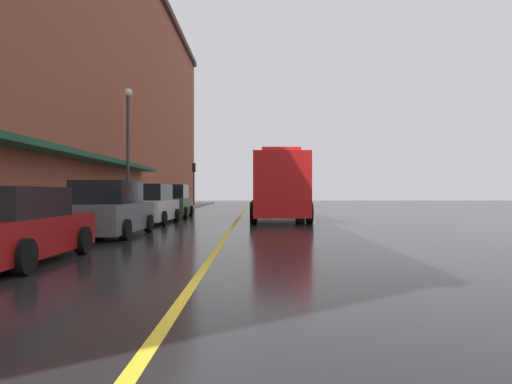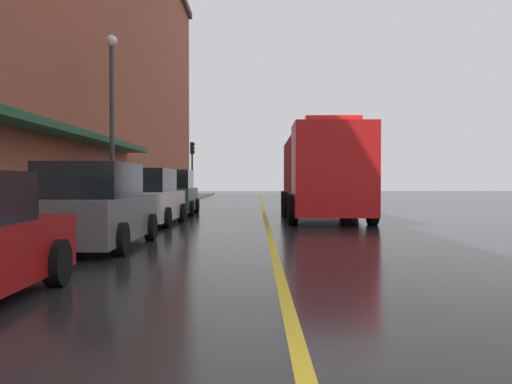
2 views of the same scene
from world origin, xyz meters
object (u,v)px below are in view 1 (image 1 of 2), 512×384
at_px(parked_car_1, 111,210).
at_px(fire_truck, 280,188).
at_px(parked_car_0, 13,227).
at_px(traffic_light_near, 195,176).
at_px(parked_car_3, 175,202).
at_px(parked_car_2, 151,205).
at_px(parking_meter_1, 139,200).
at_px(street_lamp_left, 130,138).

relative_size(parked_car_1, fire_truck, 0.52).
bearing_deg(parked_car_0, parked_car_1, -1.44).
height_order(parked_car_0, fire_truck, fire_truck).
bearing_deg(traffic_light_near, fire_truck, -71.26).
bearing_deg(parked_car_3, parked_car_1, 179.40).
xyz_separation_m(parked_car_0, parked_car_2, (-0.03, 12.31, 0.12)).
bearing_deg(parked_car_1, parking_meter_1, 9.57).
bearing_deg(traffic_light_near, parked_car_0, -87.97).
bearing_deg(fire_truck, street_lamp_left, -91.50).
relative_size(parked_car_0, street_lamp_left, 0.65).
distance_m(parked_car_1, parked_car_3, 12.09).
xyz_separation_m(parked_car_3, parking_meter_1, (-1.43, -2.63, 0.18)).
distance_m(parked_car_3, traffic_light_near, 19.62).
bearing_deg(traffic_light_near, parking_meter_1, -90.16).
distance_m(parked_car_1, parked_car_2, 6.32).
xyz_separation_m(parked_car_1, traffic_light_near, (-1.44, 31.53, 2.31)).
relative_size(parked_car_0, traffic_light_near, 1.05).
relative_size(parked_car_0, parked_car_2, 1.02).
xyz_separation_m(parked_car_0, street_lamp_left, (-1.99, 15.77, 3.67)).
bearing_deg(parked_car_2, parked_car_3, 1.29).
bearing_deg(parked_car_3, traffic_light_near, 3.12).
distance_m(parked_car_2, parked_car_3, 5.77).
xyz_separation_m(parked_car_1, fire_truck, (6.04, 9.49, 0.85)).
bearing_deg(parked_car_1, street_lamp_left, 12.67).
bearing_deg(parked_car_1, parked_car_0, 179.53).
height_order(fire_truck, traffic_light_near, traffic_light_near).
distance_m(parked_car_0, street_lamp_left, 16.32).
height_order(parked_car_3, parking_meter_1, parked_car_3).
bearing_deg(parked_car_3, parked_car_0, 178.95).
xyz_separation_m(parked_car_0, parked_car_3, (0.04, 18.08, 0.15)).
distance_m(parking_meter_1, traffic_light_near, 22.17).
relative_size(parked_car_3, street_lamp_left, 0.61).
xyz_separation_m(parked_car_2, parking_meter_1, (-1.36, 3.14, 0.21)).
bearing_deg(parked_car_3, street_lamp_left, 137.67).
bearing_deg(parked_car_0, parked_car_3, -0.54).
xyz_separation_m(parked_car_1, parked_car_3, (-0.07, 12.09, 0.04)).
relative_size(parked_car_3, traffic_light_near, 0.99).
height_order(parked_car_0, traffic_light_near, traffic_light_near).
bearing_deg(street_lamp_left, traffic_light_near, 88.26).
distance_m(parked_car_3, parking_meter_1, 3.00).
xyz_separation_m(parked_car_1, parking_meter_1, (-1.50, 9.46, 0.21)).
height_order(parked_car_1, parking_meter_1, parked_car_1).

